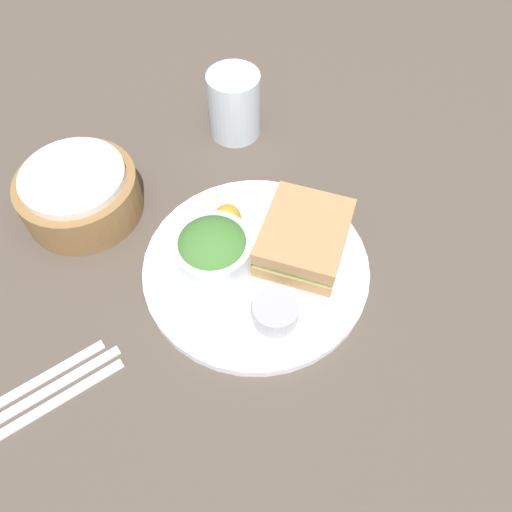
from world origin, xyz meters
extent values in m
plane|color=#4C4238|center=(0.00, 0.00, 0.00)|extent=(4.00, 4.00, 0.00)
cylinder|color=white|center=(0.00, 0.00, 0.01)|extent=(0.31, 0.31, 0.01)
cube|color=#A37A4C|center=(0.06, -0.03, 0.03)|extent=(0.16, 0.15, 0.02)
cube|color=#6BB24C|center=(0.06, -0.03, 0.04)|extent=(0.15, 0.14, 0.01)
cube|color=#A37A4C|center=(0.06, -0.03, 0.06)|extent=(0.16, 0.15, 0.02)
cylinder|color=silver|center=(-0.04, 0.04, 0.04)|extent=(0.10, 0.10, 0.06)
ellipsoid|color=#3D702D|center=(-0.04, 0.04, 0.06)|extent=(0.09, 0.09, 0.05)
cylinder|color=#99999E|center=(-0.05, -0.07, 0.03)|extent=(0.06, 0.06, 0.03)
sphere|color=orange|center=(0.02, 0.07, 0.03)|extent=(0.04, 0.04, 0.04)
cylinder|color=silver|center=(0.19, 0.21, 0.05)|extent=(0.08, 0.08, 0.11)
cylinder|color=olive|center=(-0.08, 0.26, 0.03)|extent=(0.17, 0.17, 0.06)
cylinder|color=white|center=(-0.08, 0.26, 0.07)|extent=(0.15, 0.15, 0.01)
cube|color=silver|center=(-0.29, 0.06, 0.00)|extent=(0.17, 0.05, 0.01)
cube|color=silver|center=(-0.28, 0.08, 0.00)|extent=(0.17, 0.06, 0.01)
cube|color=silver|center=(-0.28, 0.09, 0.00)|extent=(0.15, 0.05, 0.01)
camera|label=1|loc=(-0.28, -0.24, 0.58)|focal=35.00mm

